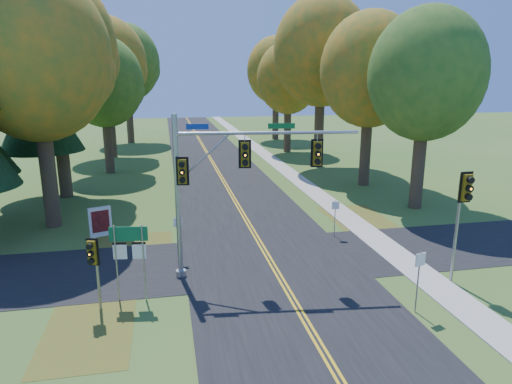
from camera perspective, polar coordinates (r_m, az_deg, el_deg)
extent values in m
plane|color=#355F21|center=(20.29, 2.90, -10.48)|extent=(160.00, 160.00, 0.00)
cube|color=black|center=(20.29, 2.90, -10.45)|extent=(8.00, 160.00, 0.02)
cube|color=black|center=(22.07, 1.62, -8.33)|extent=(60.00, 6.00, 0.02)
cube|color=gold|center=(20.26, 2.62, -10.44)|extent=(0.10, 160.00, 0.01)
cube|color=gold|center=(20.30, 3.18, -10.39)|extent=(0.10, 160.00, 0.01)
cube|color=#9E998E|center=(22.51, 18.57, -8.59)|extent=(1.60, 160.00, 0.06)
cube|color=brown|center=(23.51, -15.29, -7.41)|extent=(4.00, 6.00, 0.00)
cube|color=brown|center=(27.76, 13.58, -3.93)|extent=(3.50, 8.00, 0.00)
cube|color=brown|center=(17.35, -20.20, -15.98)|extent=(3.00, 5.00, 0.00)
cylinder|color=#38281C|center=(28.40, -24.57, 2.60)|extent=(0.86, 0.86, 6.75)
ellipsoid|color=#C6711A|center=(27.96, -25.91, 15.08)|extent=(8.00, 8.00, 9.20)
sphere|color=#C6711A|center=(28.78, -21.98, 13.80)|extent=(4.80, 4.80, 4.80)
cylinder|color=#38281C|center=(31.52, 19.65, 3.49)|extent=(0.83, 0.83, 6.08)
ellipsoid|color=#567524|center=(31.04, 20.53, 13.61)|extent=(7.20, 7.20, 8.28)
sphere|color=#567524|center=(32.73, 21.62, 12.24)|extent=(4.32, 4.32, 4.32)
sphere|color=#567524|center=(29.79, 19.26, 15.11)|extent=(3.96, 3.96, 3.96)
cylinder|color=#38281C|center=(35.12, -23.13, 5.32)|extent=(0.89, 0.89, 7.42)
ellipsoid|color=#C6711A|center=(34.85, -24.25, 16.29)|extent=(8.60, 8.60, 9.89)
sphere|color=#C6711A|center=(35.77, -20.87, 15.13)|extent=(5.16, 5.16, 5.16)
sphere|color=#C6711A|center=(34.42, -27.27, 17.46)|extent=(4.73, 4.73, 4.73)
cylinder|color=#38281C|center=(37.15, 13.54, 5.63)|extent=(0.84, 0.84, 6.30)
ellipsoid|color=#C6711A|center=(36.77, 14.09, 14.61)|extent=(7.60, 7.60, 8.74)
sphere|color=#C6711A|center=(38.45, 15.39, 13.36)|extent=(4.56, 4.56, 4.56)
sphere|color=#C6711A|center=(35.55, 12.68, 15.94)|extent=(4.18, 4.18, 4.18)
cylinder|color=#38281C|center=(42.92, -18.00, 5.99)|extent=(0.81, 0.81, 5.62)
ellipsoid|color=#567524|center=(42.54, -18.54, 12.92)|extent=(6.80, 6.80, 7.82)
sphere|color=#567524|center=(43.43, -16.49, 12.18)|extent=(4.08, 4.08, 4.08)
sphere|color=#567524|center=(42.02, -20.38, 13.69)|extent=(3.74, 3.74, 3.74)
cylinder|color=#38281C|center=(44.12, 7.89, 8.09)|extent=(0.90, 0.90, 7.65)
ellipsoid|color=#C6711A|center=(43.93, 8.21, 17.07)|extent=(8.80, 8.80, 10.12)
sphere|color=#C6711A|center=(45.73, 9.76, 15.80)|extent=(5.28, 5.28, 5.28)
sphere|color=#C6711A|center=(42.67, 6.60, 18.39)|extent=(4.84, 4.84, 4.84)
cylinder|color=#38281C|center=(51.50, -17.68, 8.05)|extent=(0.87, 0.87, 6.98)
ellipsoid|color=#C6711A|center=(51.27, -18.23, 15.12)|extent=(8.20, 8.20, 9.43)
sphere|color=#C6711A|center=(52.33, -16.16, 14.33)|extent=(4.92, 4.92, 4.92)
sphere|color=#C6711A|center=(50.66, -20.08, 15.92)|extent=(4.51, 4.51, 4.51)
cylinder|color=#38281C|center=(52.78, 3.95, 8.21)|extent=(0.82, 0.82, 5.85)
ellipsoid|color=#C6711A|center=(52.49, 4.06, 14.05)|extent=(7.00, 7.00, 8.05)
sphere|color=#C6711A|center=(53.89, 5.22, 13.29)|extent=(4.20, 4.20, 4.20)
sphere|color=#C6711A|center=(51.50, 2.92, 14.84)|extent=(3.85, 3.85, 3.85)
cylinder|color=#38281C|center=(62.19, -15.54, 9.27)|extent=(0.88, 0.88, 7.20)
ellipsoid|color=#567524|center=(62.02, -15.95, 15.29)|extent=(8.40, 8.40, 9.66)
sphere|color=#567524|center=(63.17, -14.24, 14.61)|extent=(5.04, 5.04, 5.04)
sphere|color=#567524|center=(61.34, -17.49, 15.99)|extent=(4.62, 4.62, 4.62)
cylinder|color=#38281C|center=(63.37, 2.46, 9.55)|extent=(0.85, 0.85, 6.53)
ellipsoid|color=#C6711A|center=(63.15, 2.52, 14.97)|extent=(7.80, 7.80, 8.97)
sphere|color=#C6711A|center=(64.67, 3.64, 14.25)|extent=(4.68, 4.68, 4.68)
sphere|color=#C6711A|center=(62.10, 1.43, 15.71)|extent=(4.29, 4.29, 4.29)
cylinder|color=#38281C|center=(35.53, -24.77, 1.96)|extent=(0.50, 0.50, 3.42)
cone|color=black|center=(34.95, -25.53, 9.07)|extent=(5.60, 5.60, 5.45)
cone|color=black|center=(34.91, -26.24, 15.43)|extent=(4.57, 4.57, 5.45)
cylinder|color=#95989D|center=(19.31, -9.75, -0.85)|extent=(0.22, 0.22, 7.04)
cylinder|color=#95989D|center=(20.44, -9.34, -10.01)|extent=(0.44, 0.44, 0.30)
cylinder|color=#95989D|center=(18.82, 1.51, 7.39)|extent=(7.51, 1.01, 0.14)
cylinder|color=#95989D|center=(18.87, -6.61, 4.23)|extent=(2.27, 0.35, 2.08)
cylinder|color=#95989D|center=(18.77, -1.42, 6.82)|extent=(0.04, 0.04, 0.36)
cube|color=#72590C|center=(18.87, -1.41, 4.76)|extent=(0.37, 0.34, 1.01)
cube|color=black|center=(18.87, -1.41, 4.76)|extent=(0.52, 0.09, 1.19)
sphere|color=orange|center=(18.64, -1.36, 4.64)|extent=(0.18, 0.18, 0.18)
cylinder|color=black|center=(18.59, -1.37, 5.62)|extent=(0.26, 0.19, 0.24)
cylinder|color=black|center=(18.64, -1.36, 4.64)|extent=(0.26, 0.19, 0.24)
cylinder|color=black|center=(18.70, -1.36, 3.67)|extent=(0.26, 0.19, 0.24)
cylinder|color=#95989D|center=(19.18, 7.69, 6.85)|extent=(0.04, 0.04, 0.36)
cube|color=#72590C|center=(19.27, 7.62, 4.84)|extent=(0.37, 0.34, 1.01)
cube|color=black|center=(19.27, 7.62, 4.84)|extent=(0.52, 0.09, 1.19)
sphere|color=orange|center=(19.05, 7.76, 4.72)|extent=(0.18, 0.18, 0.18)
cylinder|color=black|center=(19.00, 7.80, 5.68)|extent=(0.26, 0.19, 0.24)
cylinder|color=black|center=(19.05, 7.76, 4.72)|extent=(0.26, 0.19, 0.24)
cylinder|color=black|center=(19.11, 7.73, 3.77)|extent=(0.26, 0.19, 0.24)
cube|color=#72590C|center=(18.87, -9.18, 2.59)|extent=(0.37, 0.34, 1.01)
cube|color=black|center=(18.87, -9.18, 2.59)|extent=(0.52, 0.09, 1.19)
sphere|color=orange|center=(18.64, -9.23, 2.44)|extent=(0.18, 0.18, 0.18)
cylinder|color=black|center=(18.58, -9.27, 3.41)|extent=(0.26, 0.19, 0.24)
cylinder|color=black|center=(18.64, -9.23, 2.44)|extent=(0.26, 0.19, 0.24)
cylinder|color=black|center=(18.71, -9.19, 1.48)|extent=(0.26, 0.19, 0.24)
cube|color=navy|center=(18.70, -7.34, 8.11)|extent=(0.90, 0.14, 0.22)
cube|color=#0C5926|center=(18.86, 3.20, 8.25)|extent=(1.10, 0.17, 0.22)
cylinder|color=gray|center=(20.63, 23.78, -4.24)|extent=(0.13, 0.13, 4.74)
cube|color=#72590C|center=(19.99, 24.71, 0.55)|extent=(0.38, 0.34, 1.08)
cube|color=black|center=(19.99, 24.71, 0.55)|extent=(0.56, 0.06, 1.27)
sphere|color=orange|center=(19.80, 25.15, 0.39)|extent=(0.19, 0.19, 0.19)
cylinder|color=black|center=(19.73, 25.26, 1.36)|extent=(0.27, 0.18, 0.26)
cylinder|color=black|center=(19.80, 25.15, 0.39)|extent=(0.27, 0.18, 0.26)
cylinder|color=black|center=(19.88, 25.05, -0.58)|extent=(0.27, 0.18, 0.26)
cylinder|color=gray|center=(17.99, -19.18, -9.73)|extent=(0.11, 0.11, 2.83)
cube|color=#72590C|center=(17.47, -19.72, -7.05)|extent=(0.37, 0.35, 0.88)
cube|color=black|center=(17.47, -19.72, -7.05)|extent=(0.44, 0.17, 1.04)
sphere|color=orange|center=(17.30, -20.01, -7.29)|extent=(0.16, 0.16, 0.16)
cylinder|color=black|center=(17.21, -20.09, -6.41)|extent=(0.25, 0.20, 0.21)
cylinder|color=black|center=(17.30, -20.01, -7.29)|extent=(0.25, 0.20, 0.21)
cylinder|color=black|center=(17.41, -19.94, -8.15)|extent=(0.25, 0.20, 0.21)
cylinder|color=gray|center=(18.38, -17.03, -8.59)|extent=(0.06, 0.06, 3.10)
cylinder|color=gray|center=(18.16, -13.83, -8.64)|extent=(0.06, 0.06, 3.10)
cube|color=#0C5931|center=(17.87, -15.67, -5.07)|extent=(1.44, 0.24, 0.57)
cube|color=silver|center=(17.87, -15.67, -5.07)|extent=(1.23, 0.17, 0.08)
cube|color=silver|center=(18.20, -16.64, -7.21)|extent=(0.52, 0.11, 0.57)
cube|color=black|center=(18.08, -16.72, -6.21)|extent=(0.51, 0.08, 0.10)
cube|color=silver|center=(18.05, -14.39, -7.24)|extent=(0.52, 0.11, 0.57)
cube|color=black|center=(17.93, -14.46, -6.22)|extent=(0.51, 0.08, 0.10)
cube|color=silver|center=(26.18, -18.89, -3.54)|extent=(1.18, 0.56, 1.65)
cube|color=maroon|center=(26.08, -18.85, -3.49)|extent=(0.87, 0.33, 1.19)
cube|color=silver|center=(26.31, -19.74, -5.11)|extent=(0.09, 0.09, 0.28)
cube|color=silver|center=(26.48, -17.80, -4.82)|extent=(0.09, 0.09, 0.28)
cylinder|color=gray|center=(25.04, 9.84, -3.28)|extent=(0.05, 0.05, 2.05)
cube|color=silver|center=(24.81, 9.92, -1.65)|extent=(0.39, 0.06, 0.42)
cylinder|color=gray|center=(17.95, 19.57, -10.55)|extent=(0.05, 0.05, 2.42)
cube|color=white|center=(17.60, 19.87, -7.96)|extent=(0.45, 0.16, 0.49)
cylinder|color=gray|center=(21.87, -9.64, -5.71)|extent=(0.05, 0.05, 2.18)
cube|color=silver|center=(21.60, -9.73, -3.76)|extent=(0.42, 0.05, 0.44)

